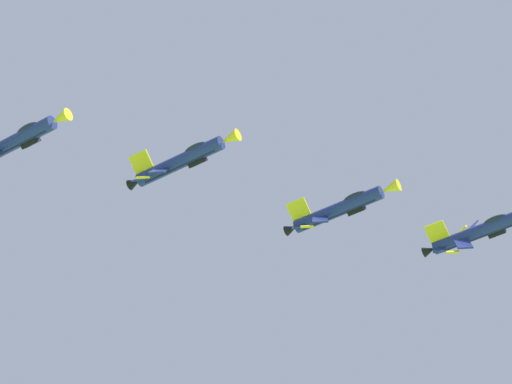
# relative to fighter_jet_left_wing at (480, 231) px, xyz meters

# --- Properties ---
(fighter_jet_left_wing) EXTENTS (15.06, 8.74, 8.24)m
(fighter_jet_left_wing) POSITION_rel_fighter_jet_left_wing_xyz_m (0.00, 0.00, 0.00)
(fighter_jet_left_wing) COLOR navy
(fighter_jet_right_wing) EXTENTS (15.06, 9.03, 7.72)m
(fighter_jet_right_wing) POSITION_rel_fighter_jet_left_wing_xyz_m (-17.18, -6.35, 0.31)
(fighter_jet_right_wing) COLOR navy
(fighter_jet_left_outer) EXTENTS (15.06, 9.08, 7.63)m
(fighter_jet_left_outer) POSITION_rel_fighter_jet_left_wing_xyz_m (-35.29, -16.15, 1.55)
(fighter_jet_left_outer) COLOR navy
(fighter_jet_right_outer) EXTENTS (15.06, 8.82, 8.11)m
(fighter_jet_right_outer) POSITION_rel_fighter_jet_left_wing_xyz_m (-53.59, -22.74, 0.72)
(fighter_jet_right_outer) COLOR navy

